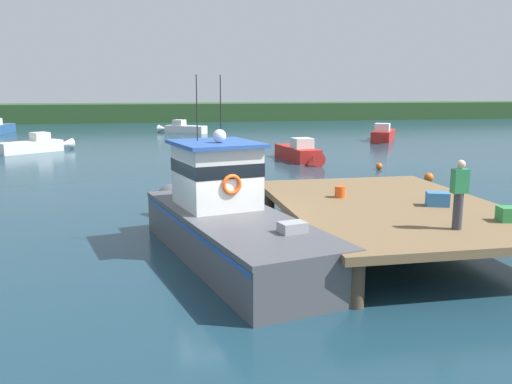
% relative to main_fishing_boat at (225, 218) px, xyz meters
% --- Properties ---
extents(ground_plane, '(200.00, 200.00, 0.00)m').
position_rel_main_fishing_boat_xyz_m(ground_plane, '(-0.07, -0.00, -1.01)').
color(ground_plane, '#193847').
extents(dock, '(6.00, 9.00, 1.20)m').
position_rel_main_fishing_boat_xyz_m(dock, '(4.73, -0.00, 0.07)').
color(dock, '#4C3D2D').
rests_on(dock, ground).
extents(main_fishing_boat, '(4.37, 9.95, 4.80)m').
position_rel_main_fishing_boat_xyz_m(main_fishing_boat, '(0.00, 0.00, 0.00)').
color(main_fishing_boat, '#4C4C51').
rests_on(main_fishing_boat, ground).
extents(crate_single_by_cleat, '(0.71, 0.61, 0.39)m').
position_rel_main_fishing_boat_xyz_m(crate_single_by_cleat, '(5.91, -0.52, 0.39)').
color(crate_single_by_cleat, '#3370B2').
rests_on(crate_single_by_cleat, dock).
extents(crate_stack_near_edge, '(0.67, 0.54, 0.36)m').
position_rel_main_fishing_boat_xyz_m(crate_stack_near_edge, '(6.77, -2.50, 0.37)').
color(crate_stack_near_edge, '#2D8442').
rests_on(crate_stack_near_edge, dock).
extents(bait_bucket, '(0.32, 0.32, 0.34)m').
position_rel_main_fishing_boat_xyz_m(bait_bucket, '(3.65, 1.14, 0.36)').
color(bait_bucket, '#E04C19').
rests_on(bait_bucket, dock).
extents(deckhand_by_the_boat, '(0.36, 0.22, 1.63)m').
position_rel_main_fishing_boat_xyz_m(deckhand_by_the_boat, '(5.04, -2.94, 1.05)').
color(deckhand_by_the_boat, '#383842').
rests_on(deckhand_by_the_boat, dock).
extents(moored_boat_off_the_point, '(4.05, 5.65, 1.50)m').
position_rel_main_fishing_boat_xyz_m(moored_boat_off_the_point, '(17.71, 29.45, -0.49)').
color(moored_boat_off_the_point, red).
rests_on(moored_boat_off_the_point, ground).
extents(moored_boat_near_channel, '(4.91, 4.14, 1.37)m').
position_rel_main_fishing_boat_xyz_m(moored_boat_near_channel, '(-9.85, 26.30, -0.54)').
color(moored_boat_near_channel, white).
rests_on(moored_boat_near_channel, ground).
extents(moored_boat_far_left, '(4.96, 3.67, 1.33)m').
position_rel_main_fishing_boat_xyz_m(moored_boat_far_left, '(1.33, 40.76, -0.55)').
color(moored_boat_far_left, silver).
rests_on(moored_boat_far_left, ground).
extents(moored_boat_outer_mooring, '(1.92, 5.73, 1.44)m').
position_rel_main_fishing_boat_xyz_m(moored_boat_outer_mooring, '(7.20, 18.26, -0.51)').
color(moored_boat_outer_mooring, red).
rests_on(moored_boat_outer_mooring, ground).
extents(mooring_buoy_inshore, '(0.45, 0.45, 0.45)m').
position_rel_main_fishing_boat_xyz_m(mooring_buoy_inshore, '(11.17, 9.48, -0.78)').
color(mooring_buoy_inshore, '#EA5B19').
rests_on(mooring_buoy_inshore, ground).
extents(mooring_buoy_channel_marker, '(0.37, 0.37, 0.37)m').
position_rel_main_fishing_boat_xyz_m(mooring_buoy_channel_marker, '(10.52, 13.78, -0.82)').
color(mooring_buoy_channel_marker, '#EA5B19').
rests_on(mooring_buoy_channel_marker, ground).
extents(far_shoreline, '(120.00, 8.00, 2.40)m').
position_rel_main_fishing_boat_xyz_m(far_shoreline, '(-0.07, 62.00, 0.19)').
color(far_shoreline, '#284723').
rests_on(far_shoreline, ground).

